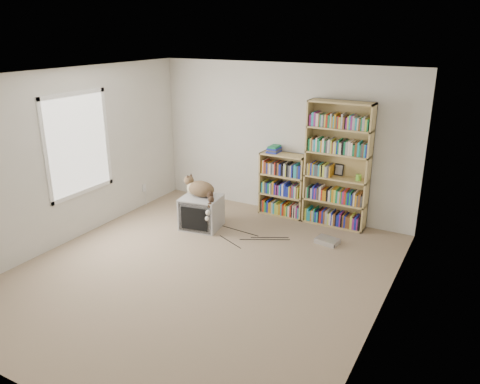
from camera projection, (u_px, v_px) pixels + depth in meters
The scene contains 17 objects.
floor at pixel (201, 272), 6.11m from camera, with size 4.50×5.00×0.01m, color gray.
wall_back at pixel (282, 140), 7.76m from camera, with size 4.50×0.02×2.50m, color beige.
wall_front at pixel (20, 268), 3.63m from camera, with size 4.50×0.02×2.50m, color beige.
wall_left at pixel (68, 158), 6.71m from camera, with size 0.02×5.00×2.50m, color beige.
wall_right at pixel (387, 215), 4.67m from camera, with size 0.02×5.00×2.50m, color beige.
ceiling at pixel (195, 76), 5.28m from camera, with size 4.50×5.00×0.02m, color white.
window at pixel (78, 145), 6.82m from camera, with size 0.02×1.22×1.52m, color white.
crt_tv at pixel (202, 212), 7.40m from camera, with size 0.67×0.62×0.51m.
cat at pixel (202, 192), 7.26m from camera, with size 0.66×0.49×0.54m.
bookcase_tall at pixel (337, 169), 7.28m from camera, with size 0.99×0.30×1.98m.
bookcase_short at pixel (283, 187), 7.84m from camera, with size 0.77×0.30×1.06m.
book_stack at pixel (274, 149), 7.72m from camera, with size 0.20×0.26×0.11m, color red.
green_mug at pixel (359, 177), 7.14m from camera, with size 0.09×0.09×0.10m, color #71C036.
framed_print at pixel (339, 170), 7.36m from camera, with size 0.14×0.01×0.19m, color black.
dvd_player at pixel (327, 241), 6.91m from camera, with size 0.32×0.23×0.07m, color silver.
wall_outlet at pixel (144, 188), 8.32m from camera, with size 0.01×0.08×0.13m, color silver.
floor_cables at pixel (251, 238), 7.06m from camera, with size 1.20×0.70×0.01m, color black, non-canonical shape.
Camera 1 is at (3.05, -4.50, 3.02)m, focal length 35.00 mm.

